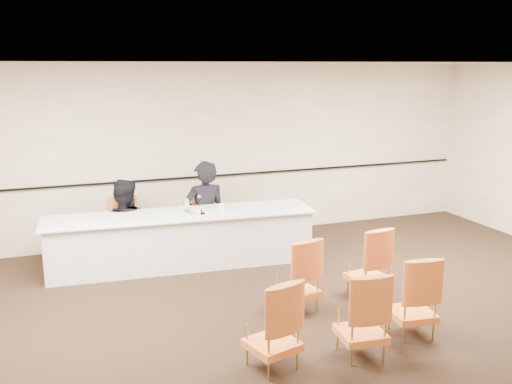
% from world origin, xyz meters
% --- Properties ---
extents(floor, '(10.00, 10.00, 0.00)m').
position_xyz_m(floor, '(0.00, 0.00, 0.00)').
color(floor, black).
rests_on(floor, ground).
extents(ceiling, '(10.00, 10.00, 0.00)m').
position_xyz_m(ceiling, '(0.00, 0.00, 3.00)').
color(ceiling, silver).
rests_on(ceiling, ground).
extents(wall_back, '(10.00, 0.04, 3.00)m').
position_xyz_m(wall_back, '(0.00, 4.00, 1.50)').
color(wall_back, beige).
rests_on(wall_back, ground).
extents(wall_rail, '(9.80, 0.04, 0.03)m').
position_xyz_m(wall_rail, '(0.00, 3.96, 1.10)').
color(wall_rail, black).
rests_on(wall_rail, wall_back).
extents(panel_table, '(4.08, 1.22, 0.81)m').
position_xyz_m(panel_table, '(-0.90, 2.72, 0.40)').
color(panel_table, silver).
rests_on(panel_table, ground).
extents(panelist_main, '(0.72, 0.49, 1.94)m').
position_xyz_m(panelist_main, '(-0.38, 3.27, 0.52)').
color(panelist_main, black).
rests_on(panelist_main, ground).
extents(panelist_main_chair, '(0.54, 0.54, 0.95)m').
position_xyz_m(panelist_main_chair, '(-0.38, 3.27, 0.47)').
color(panelist_main_chair, orange).
rests_on(panelist_main_chair, ground).
extents(panelist_second, '(1.02, 0.92, 1.73)m').
position_xyz_m(panelist_second, '(-1.67, 3.37, 0.40)').
color(panelist_second, black).
rests_on(panelist_second, ground).
extents(panelist_second_chair, '(0.54, 0.54, 0.95)m').
position_xyz_m(panelist_second_chair, '(-1.67, 3.37, 0.47)').
color(panelist_second_chair, orange).
rests_on(panelist_second_chair, ground).
extents(papers, '(0.32, 0.24, 0.00)m').
position_xyz_m(papers, '(-0.42, 2.63, 0.81)').
color(papers, white).
rests_on(papers, panel_table).
extents(microphone, '(0.11, 0.20, 0.27)m').
position_xyz_m(microphone, '(-0.62, 2.59, 0.94)').
color(microphone, black).
rests_on(microphone, panel_table).
extents(water_bottle, '(0.08, 0.08, 0.25)m').
position_xyz_m(water_bottle, '(-0.83, 2.61, 0.93)').
color(water_bottle, '#177E7E').
rests_on(water_bottle, panel_table).
extents(drinking_glass, '(0.07, 0.07, 0.10)m').
position_xyz_m(drinking_glass, '(-0.67, 2.57, 0.86)').
color(drinking_glass, white).
rests_on(drinking_glass, panel_table).
extents(coffee_cup, '(0.11, 0.11, 0.14)m').
position_xyz_m(coffee_cup, '(-0.30, 2.55, 0.88)').
color(coffee_cup, white).
rests_on(coffee_cup, panel_table).
extents(aud_chair_front_mid, '(0.60, 0.60, 0.95)m').
position_xyz_m(aud_chair_front_mid, '(0.05, 0.60, 0.47)').
color(aud_chair_front_mid, orange).
rests_on(aud_chair_front_mid, ground).
extents(aud_chair_front_right, '(0.56, 0.56, 0.95)m').
position_xyz_m(aud_chair_front_right, '(1.12, 0.70, 0.47)').
color(aud_chair_front_right, orange).
rests_on(aud_chair_front_right, ground).
extents(aud_chair_back_left, '(0.62, 0.62, 0.95)m').
position_xyz_m(aud_chair_back_left, '(-0.75, -0.56, 0.47)').
color(aud_chair_back_left, orange).
rests_on(aud_chair_back_left, ground).
extents(aud_chair_back_mid, '(0.55, 0.55, 0.95)m').
position_xyz_m(aud_chair_back_mid, '(0.21, -0.66, 0.47)').
color(aud_chair_back_mid, orange).
rests_on(aud_chair_back_mid, ground).
extents(aud_chair_back_right, '(0.56, 0.56, 0.95)m').
position_xyz_m(aud_chair_back_right, '(1.00, -0.44, 0.47)').
color(aud_chair_back_right, orange).
rests_on(aud_chair_back_right, ground).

